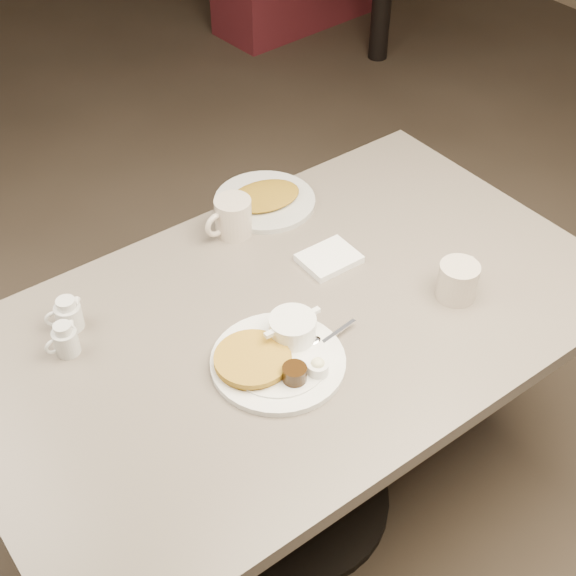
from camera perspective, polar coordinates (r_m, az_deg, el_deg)
room at (r=1.44m, az=0.50°, el=16.92°), size 7.04×8.04×2.84m
diner_table at (r=1.94m, az=0.36°, el=-5.58°), size 1.50×0.90×0.75m
main_plate at (r=1.70m, az=-0.74°, el=-4.71°), size 0.36×0.30×0.07m
coffee_mug_near at (r=1.88m, az=12.11°, el=0.59°), size 0.14×0.12×0.09m
napkin at (r=1.95m, az=2.96°, el=2.12°), size 0.14×0.11×0.02m
coffee_mug_far at (r=2.02m, az=-4.03°, el=5.08°), size 0.14×0.10×0.10m
creamer_left at (r=1.77m, az=-15.68°, el=-3.60°), size 0.08×0.07×0.08m
creamer_right at (r=1.83m, az=-15.48°, el=-1.86°), size 0.09×0.07×0.08m
hash_plate at (r=2.14m, az=-1.68°, el=6.36°), size 0.30×0.30×0.04m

